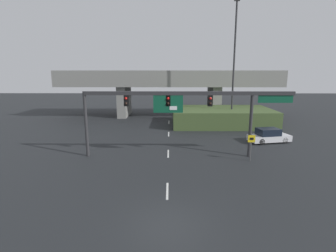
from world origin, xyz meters
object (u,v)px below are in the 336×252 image
(speed_limit_sign, at_px, (251,144))
(parked_sedan_near_right, at_px, (269,136))
(highway_light_pole_near, at_px, (234,62))
(signal_gantry, at_px, (183,103))

(speed_limit_sign, xyz_separation_m, parked_sedan_near_right, (3.81, 6.19, -0.83))
(highway_light_pole_near, relative_size, parked_sedan_near_right, 3.60)
(highway_light_pole_near, xyz_separation_m, parked_sedan_near_right, (1.98, -8.94, -7.96))
(signal_gantry, height_order, parked_sedan_near_right, signal_gantry)
(signal_gantry, distance_m, speed_limit_sign, 6.64)
(parked_sedan_near_right, bearing_deg, signal_gantry, -164.84)
(speed_limit_sign, relative_size, parked_sedan_near_right, 0.51)
(speed_limit_sign, relative_size, highway_light_pole_near, 0.14)
(speed_limit_sign, xyz_separation_m, highway_light_pole_near, (1.83, 15.13, 7.13))
(signal_gantry, bearing_deg, parked_sedan_near_right, 27.18)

